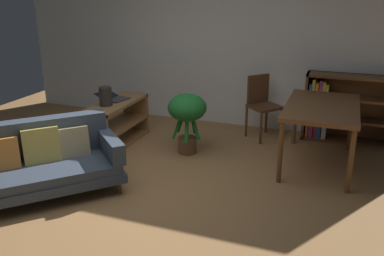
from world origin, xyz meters
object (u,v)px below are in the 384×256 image
at_px(potted_floor_plant, 187,113).
at_px(dining_chair_near, 262,103).
at_px(open_laptop, 114,98).
at_px(dining_table, 322,111).
at_px(media_console, 117,124).
at_px(fabric_couch, 26,163).
at_px(bookshelf, 341,108).
at_px(desk_speaker, 106,96).

xyz_separation_m(potted_floor_plant, dining_chair_near, (0.79, 0.96, -0.04)).
xyz_separation_m(open_laptop, dining_table, (2.81, 0.09, 0.07)).
distance_m(media_console, open_laptop, 0.37).
height_order(media_console, potted_floor_plant, potted_floor_plant).
xyz_separation_m(fabric_couch, bookshelf, (3.05, 2.90, 0.11)).
height_order(open_laptop, potted_floor_plant, potted_floor_plant).
distance_m(open_laptop, potted_floor_plant, 1.16).
bearing_deg(media_console, fabric_couch, -94.76).
bearing_deg(desk_speaker, open_laptop, 102.36).
bearing_deg(fabric_couch, open_laptop, 88.91).
height_order(open_laptop, dining_chair_near, dining_chair_near).
bearing_deg(media_console, bookshelf, 23.28).
bearing_deg(desk_speaker, media_console, 79.19).
relative_size(desk_speaker, potted_floor_plant, 0.31).
bearing_deg(fabric_couch, media_console, 85.24).
xyz_separation_m(fabric_couch, desk_speaker, (0.10, 1.47, 0.37)).
height_order(open_laptop, bookshelf, bookshelf).
distance_m(dining_table, dining_chair_near, 1.17).
relative_size(desk_speaker, dining_chair_near, 0.28).
relative_size(media_console, potted_floor_plant, 1.46).
distance_m(media_console, desk_speaker, 0.47).
distance_m(fabric_couch, dining_table, 3.41).
distance_m(fabric_couch, dining_chair_near, 3.29).
distance_m(open_laptop, dining_chair_near, 2.12).
bearing_deg(dining_table, open_laptop, -178.19).
relative_size(open_laptop, bookshelf, 0.39).
distance_m(media_console, dining_chair_near, 2.09).
bearing_deg(potted_floor_plant, desk_speaker, -169.07).
bearing_deg(dining_table, desk_speaker, -171.70).
xyz_separation_m(potted_floor_plant, dining_table, (1.65, 0.19, 0.14)).
bearing_deg(bookshelf, potted_floor_plant, -146.61).
relative_size(potted_floor_plant, dining_chair_near, 0.89).
distance_m(desk_speaker, dining_table, 2.77).
bearing_deg(potted_floor_plant, fabric_couch, -125.31).
relative_size(media_console, dining_chair_near, 1.29).
bearing_deg(dining_table, bookshelf, 78.53).
bearing_deg(fabric_couch, dining_table, 33.28).
distance_m(potted_floor_plant, dining_chair_near, 1.24).
relative_size(fabric_couch, open_laptop, 4.19).
distance_m(potted_floor_plant, dining_table, 1.67).
height_order(open_laptop, desk_speaker, desk_speaker).
distance_m(open_laptop, dining_table, 2.81).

